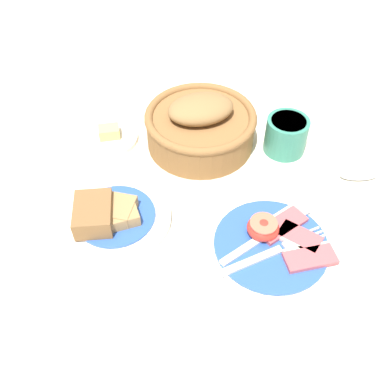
{
  "coord_description": "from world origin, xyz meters",
  "views": [
    {
      "loc": [
        -0.04,
        -0.44,
        0.59
      ],
      "look_at": [
        -0.05,
        0.08,
        0.02
      ],
      "focal_mm": 42.0,
      "sensor_mm": 36.0,
      "label": 1
    }
  ],
  "objects_px": {
    "sugar_cup": "(286,134)",
    "butter_dish": "(110,137)",
    "breakfast_plate": "(272,245)",
    "bread_basket": "(200,125)",
    "bread_plate": "(111,216)",
    "teaspoon_by_saucer": "(203,332)",
    "teaspoon_near_cup": "(344,176)"
  },
  "relations": [
    {
      "from": "sugar_cup",
      "to": "butter_dish",
      "type": "bearing_deg",
      "value": 176.66
    },
    {
      "from": "breakfast_plate",
      "to": "bread_basket",
      "type": "distance_m",
      "value": 0.28
    },
    {
      "from": "bread_plate",
      "to": "teaspoon_by_saucer",
      "type": "distance_m",
      "value": 0.25
    },
    {
      "from": "butter_dish",
      "to": "teaspoon_by_saucer",
      "type": "height_order",
      "value": "butter_dish"
    },
    {
      "from": "bread_plate",
      "to": "butter_dish",
      "type": "height_order",
      "value": "bread_plate"
    },
    {
      "from": "bread_basket",
      "to": "teaspoon_near_cup",
      "type": "height_order",
      "value": "bread_basket"
    },
    {
      "from": "sugar_cup",
      "to": "teaspoon_near_cup",
      "type": "distance_m",
      "value": 0.13
    },
    {
      "from": "breakfast_plate",
      "to": "teaspoon_near_cup",
      "type": "distance_m",
      "value": 0.22
    },
    {
      "from": "teaspoon_near_cup",
      "to": "breakfast_plate",
      "type": "bearing_deg",
      "value": -136.3
    },
    {
      "from": "butter_dish",
      "to": "bread_plate",
      "type": "bearing_deg",
      "value": -80.98
    },
    {
      "from": "sugar_cup",
      "to": "teaspoon_by_saucer",
      "type": "distance_m",
      "value": 0.42
    },
    {
      "from": "bread_plate",
      "to": "butter_dish",
      "type": "xyz_separation_m",
      "value": [
        -0.03,
        0.21,
        -0.01
      ]
    },
    {
      "from": "breakfast_plate",
      "to": "sugar_cup",
      "type": "height_order",
      "value": "sugar_cup"
    },
    {
      "from": "sugar_cup",
      "to": "butter_dish",
      "type": "relative_size",
      "value": 0.73
    },
    {
      "from": "bread_plate",
      "to": "teaspoon_by_saucer",
      "type": "height_order",
      "value": "bread_plate"
    },
    {
      "from": "breakfast_plate",
      "to": "sugar_cup",
      "type": "bearing_deg",
      "value": 78.68
    },
    {
      "from": "sugar_cup",
      "to": "teaspoon_near_cup",
      "type": "bearing_deg",
      "value": -37.28
    },
    {
      "from": "sugar_cup",
      "to": "teaspoon_near_cup",
      "type": "height_order",
      "value": "sugar_cup"
    },
    {
      "from": "bread_plate",
      "to": "sugar_cup",
      "type": "relative_size",
      "value": 2.32
    },
    {
      "from": "teaspoon_by_saucer",
      "to": "sugar_cup",
      "type": "bearing_deg",
      "value": 86.97
    },
    {
      "from": "teaspoon_by_saucer",
      "to": "teaspoon_near_cup",
      "type": "distance_m",
      "value": 0.4
    },
    {
      "from": "sugar_cup",
      "to": "teaspoon_by_saucer",
      "type": "bearing_deg",
      "value": -112.08
    },
    {
      "from": "sugar_cup",
      "to": "butter_dish",
      "type": "distance_m",
      "value": 0.35
    },
    {
      "from": "teaspoon_near_cup",
      "to": "butter_dish",
      "type": "bearing_deg",
      "value": 164.17
    },
    {
      "from": "bread_basket",
      "to": "butter_dish",
      "type": "xyz_separation_m",
      "value": [
        -0.18,
        0.01,
        -0.04
      ]
    },
    {
      "from": "butter_dish",
      "to": "teaspoon_near_cup",
      "type": "distance_m",
      "value": 0.46
    },
    {
      "from": "teaspoon_near_cup",
      "to": "bread_basket",
      "type": "bearing_deg",
      "value": 157.43
    },
    {
      "from": "bread_basket",
      "to": "teaspoon_near_cup",
      "type": "xyz_separation_m",
      "value": [
        0.27,
        -0.09,
        -0.04
      ]
    },
    {
      "from": "sugar_cup",
      "to": "teaspoon_near_cup",
      "type": "relative_size",
      "value": 0.41
    },
    {
      "from": "breakfast_plate",
      "to": "bread_plate",
      "type": "height_order",
      "value": "bread_plate"
    },
    {
      "from": "teaspoon_by_saucer",
      "to": "teaspoon_near_cup",
      "type": "relative_size",
      "value": 0.97
    },
    {
      "from": "breakfast_plate",
      "to": "bread_basket",
      "type": "bearing_deg",
      "value": 114.55
    }
  ]
}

